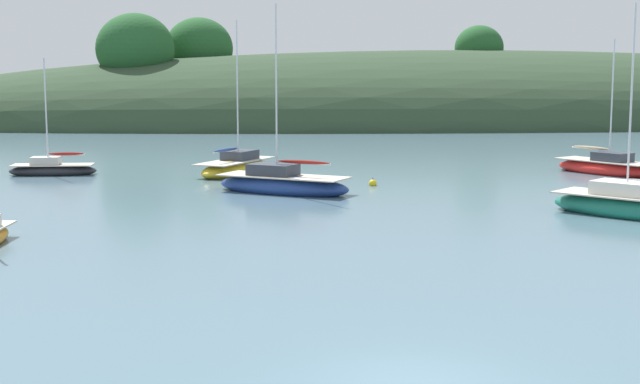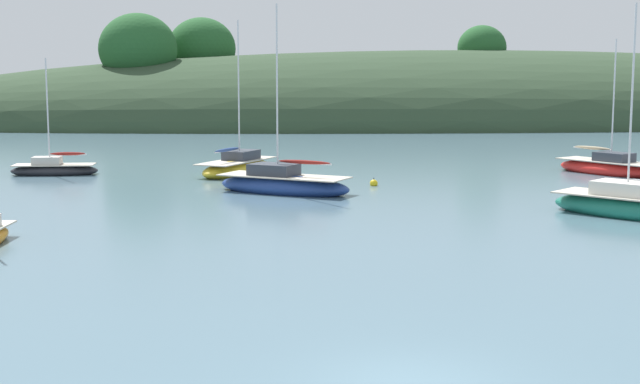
# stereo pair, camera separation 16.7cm
# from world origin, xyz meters

# --- Properties ---
(ground_plane) EXTENTS (400.00, 400.00, 0.00)m
(ground_plane) POSITION_xyz_m (0.00, 0.00, 0.00)
(ground_plane) COLOR slate
(far_shoreline_hill) EXTENTS (150.00, 36.00, 21.21)m
(far_shoreline_hill) POSITION_xyz_m (24.62, 88.96, 0.11)
(far_shoreline_hill) COLOR #2D422B
(far_shoreline_hill) RESTS_ON ground
(sailboat_cream_ketch) EXTENTS (5.20, 1.79, 7.18)m
(sailboat_cream_ketch) POSITION_xyz_m (-14.54, 38.00, 0.34)
(sailboat_cream_ketch) COLOR #232328
(sailboat_cream_ketch) RESTS_ON ground
(sailboat_white_near) EXTENTS (5.51, 7.21, 9.50)m
(sailboat_white_near) POSITION_xyz_m (-3.49, 37.40, 0.42)
(sailboat_white_near) COLOR gold
(sailboat_white_near) RESTS_ON ground
(sailboat_navy_dinghy) EXTENTS (6.89, 7.22, 9.35)m
(sailboat_navy_dinghy) POSITION_xyz_m (13.57, 19.71, 0.44)
(sailboat_navy_dinghy) COLOR #196B56
(sailboat_navy_dinghy) RESTS_ON ground
(sailboat_black_sloop) EXTENTS (5.35, 6.85, 8.36)m
(sailboat_black_sloop) POSITION_xyz_m (18.94, 35.43, 0.41)
(sailboat_black_sloop) COLOR red
(sailboat_black_sloop) RESTS_ON ground
(sailboat_orange_cutter) EXTENTS (7.60, 6.01, 9.86)m
(sailboat_orange_cutter) POSITION_xyz_m (-1.12, 28.73, 0.44)
(sailboat_orange_cutter) COLOR navy
(sailboat_orange_cutter) RESTS_ON ground
(mooring_buoy_channel) EXTENTS (0.44, 0.44, 0.54)m
(mooring_buoy_channel) POSITION_xyz_m (3.96, 31.09, 0.12)
(mooring_buoy_channel) COLOR yellow
(mooring_buoy_channel) RESTS_ON ground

